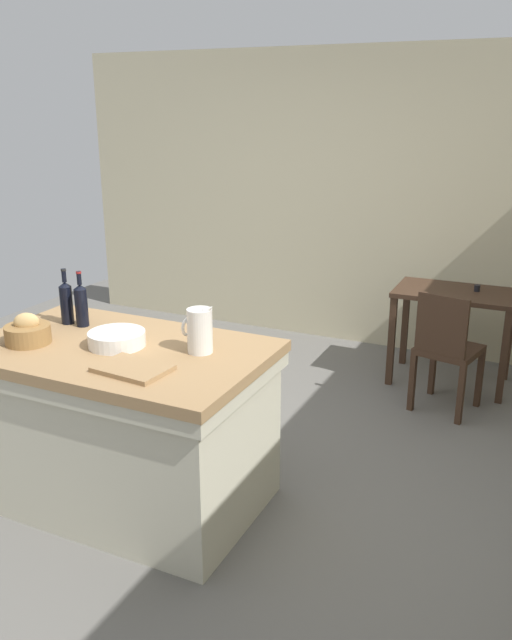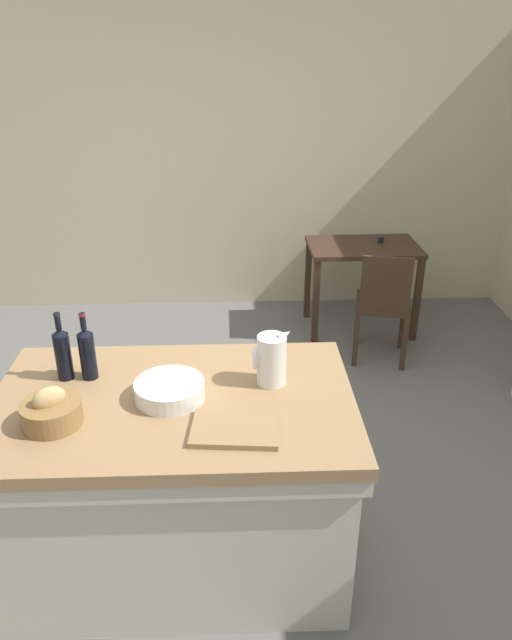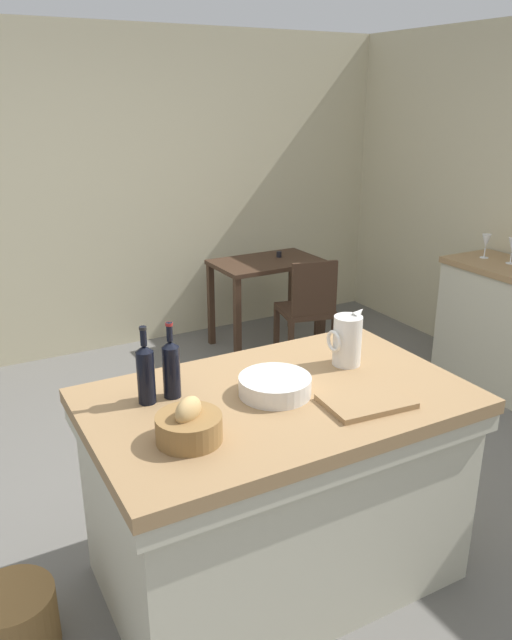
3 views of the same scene
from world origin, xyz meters
name	(u,v)px [view 2 (image 2 of 3)]	position (x,y,z in m)	size (l,w,h in m)	color
ground_plane	(228,483)	(0.00, 0.00, 0.00)	(6.76, 6.76, 0.00)	#66635E
wall_back	(225,163)	(0.00, 2.60, 1.30)	(5.32, 0.12, 2.60)	beige
island_table	(178,476)	(-0.22, -0.51, 0.49)	(1.57, 0.98, 0.91)	#99754C
writing_desk	(363,259)	(1.13, 1.95, 0.63)	(0.91, 0.57, 0.81)	#3D281C
wooden_chair	(383,303)	(1.18, 1.38, 0.49)	(0.48, 0.48, 0.90)	#3D281C
pitcher	(271,359)	(0.21, -0.39, 1.03)	(0.17, 0.13, 0.27)	silver
wash_bowl	(170,390)	(-0.23, -0.50, 0.95)	(0.30, 0.30, 0.08)	silver
bread_basket	(51,411)	(-0.68, -0.67, 0.97)	(0.24, 0.24, 0.17)	olive
cutting_board	(235,429)	(0.05, -0.75, 0.92)	(0.34, 0.24, 0.02)	#99754C
wine_bottle_dark	(87,352)	(-0.60, -0.31, 1.04)	(0.07, 0.07, 0.32)	black
wine_bottle_amber	(63,352)	(-0.71, -0.31, 1.04)	(0.07, 0.07, 0.32)	black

